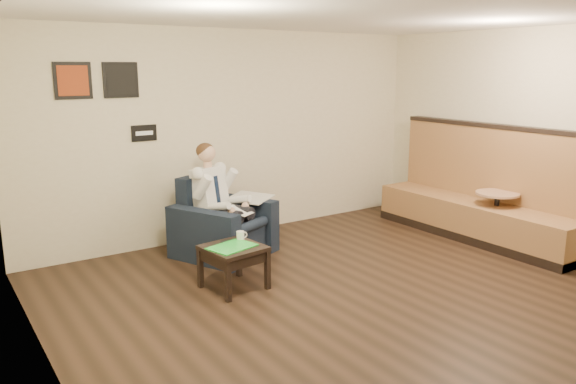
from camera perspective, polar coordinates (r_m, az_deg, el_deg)
ground at (r=5.77m, az=9.70°, el=-11.13°), size 6.00×6.00×0.00m
wall_back at (r=7.78m, az=-5.33°, el=5.88°), size 6.00×0.02×2.80m
wall_left at (r=3.95m, az=-22.90°, el=-1.63°), size 0.02×6.00×2.80m
wall_right at (r=7.74m, az=26.52°, el=4.58°), size 0.02×6.00×2.80m
ceiling at (r=5.31m, az=10.87°, el=17.75°), size 6.00×6.00×0.02m
seating_sign at (r=7.23m, az=-14.42°, el=5.82°), size 0.32×0.02×0.20m
art_print_left at (r=6.96m, az=-21.02°, el=10.52°), size 0.42×0.03×0.42m
art_print_right at (r=7.10m, az=-16.64°, el=10.85°), size 0.42×0.03×0.42m
armchair at (r=7.01m, az=-6.55°, el=-2.51°), size 1.33×1.33×0.97m
seated_man at (r=6.89m, az=-5.76°, el=-1.22°), size 0.97×1.13×1.33m
lap_papers at (r=6.85m, az=-5.04°, el=-1.89°), size 0.35×0.38×0.01m
newspaper at (r=7.22m, az=-3.94°, el=-0.58°), size 0.62×0.66×0.01m
side_table at (r=6.01m, az=-5.54°, el=-7.62°), size 0.64×0.64×0.47m
green_folder at (r=5.90m, az=-5.72°, el=-5.56°), size 0.54×0.44×0.01m
coffee_mug at (r=6.12m, az=-4.86°, el=-4.44°), size 0.10×0.10×0.10m
smartphone at (r=6.09m, az=-6.10°, el=-4.99°), size 0.15×0.08×0.01m
banquette at (r=8.02m, az=18.72°, el=0.84°), size 0.71×2.98×1.52m
cafe_table at (r=7.94m, az=20.33°, el=-2.48°), size 0.71×0.71×0.69m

